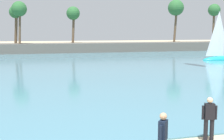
% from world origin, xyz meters
% --- Properties ---
extents(sea, '(220.00, 88.32, 0.06)m').
position_xyz_m(sea, '(0.00, 53.93, 0.03)').
color(sea, teal).
rests_on(sea, ground).
extents(palm_headland, '(97.59, 6.59, 13.36)m').
position_xyz_m(palm_headland, '(3.78, 58.11, 2.98)').
color(palm_headland, '#605B54').
rests_on(palm_headland, ground).
extents(person_rigging_by_gear, '(0.39, 0.44, 1.67)m').
position_xyz_m(person_rigging_by_gear, '(-0.40, 7.71, 0.89)').
color(person_rigging_by_gear, '#141E33').
rests_on(person_rigging_by_gear, ground).
extents(person_at_waterline, '(0.53, 0.28, 1.67)m').
position_xyz_m(person_at_waterline, '(2.07, 9.18, 0.89)').
color(person_at_waterline, black).
rests_on(person_at_waterline, ground).
extents(sailboat_near_shore, '(5.80, 1.91, 8.33)m').
position_xyz_m(sailboat_near_shore, '(21.42, 36.37, 0.81)').
color(sailboat_near_shore, teal).
rests_on(sailboat_near_shore, sea).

